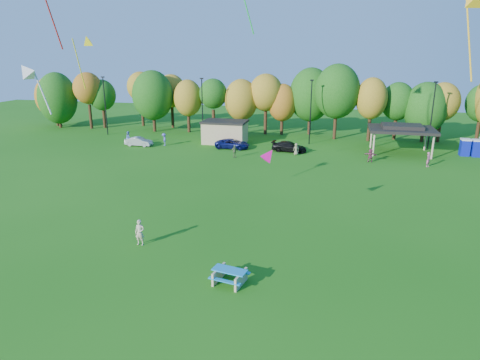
% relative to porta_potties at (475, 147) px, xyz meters
% --- Properties ---
extents(ground, '(160.00, 160.00, 0.00)m').
position_rel_porta_potties_xyz_m(ground, '(-23.22, -37.76, -1.10)').
color(ground, '#19600F').
rests_on(ground, ground).
extents(tree_line, '(93.57, 10.55, 11.15)m').
position_rel_porta_potties_xyz_m(tree_line, '(-24.25, 7.75, 4.82)').
color(tree_line, black).
rests_on(tree_line, ground).
extents(lamp_posts, '(64.50, 0.25, 9.09)m').
position_rel_porta_potties_xyz_m(lamp_posts, '(-21.22, 2.24, 3.80)').
color(lamp_posts, black).
rests_on(lamp_posts, ground).
extents(utility_building, '(6.30, 4.30, 3.25)m').
position_rel_porta_potties_xyz_m(utility_building, '(-33.22, 0.24, 0.54)').
color(utility_building, tan).
rests_on(utility_building, ground).
extents(pavilion, '(8.20, 6.20, 3.77)m').
position_rel_porta_potties_xyz_m(pavilion, '(-9.22, -0.76, 2.13)').
color(pavilion, tan).
rests_on(pavilion, ground).
extents(porta_potties, '(3.75, 2.61, 2.18)m').
position_rel_porta_potties_xyz_m(porta_potties, '(0.00, 0.00, 0.00)').
color(porta_potties, '#0C19A0').
rests_on(porta_potties, ground).
extents(picnic_table, '(2.28, 2.01, 0.86)m').
position_rel_porta_potties_xyz_m(picnic_table, '(-22.88, -37.53, -0.60)').
color(picnic_table, tan).
rests_on(picnic_table, ground).
extents(kite_flyer, '(0.69, 0.48, 1.84)m').
position_rel_porta_potties_xyz_m(kite_flyer, '(-30.21, -33.98, -0.18)').
color(kite_flyer, '#C5AD94').
rests_on(kite_flyer, ground).
extents(car_a, '(3.72, 1.64, 1.24)m').
position_rel_porta_potties_xyz_m(car_a, '(-44.91, -4.20, -0.48)').
color(car_a, silver).
rests_on(car_a, ground).
extents(car_b, '(3.80, 1.36, 1.25)m').
position_rel_porta_potties_xyz_m(car_b, '(-44.53, -4.47, -0.47)').
color(car_b, '#A0A1A6').
rests_on(car_b, ground).
extents(car_c, '(4.75, 2.30, 1.30)m').
position_rel_porta_potties_xyz_m(car_c, '(-31.31, -3.09, -0.45)').
color(car_c, '#0E1455').
rests_on(car_c, ground).
extents(car_d, '(4.82, 2.44, 1.34)m').
position_rel_porta_potties_xyz_m(car_d, '(-23.46, -3.20, -0.43)').
color(car_d, black).
rests_on(car_d, ground).
extents(far_person_0, '(0.87, 0.72, 1.54)m').
position_rel_porta_potties_xyz_m(far_person_0, '(-22.38, -4.89, -0.33)').
color(far_person_0, '#7D7E56').
rests_on(far_person_0, ground).
extents(far_person_1, '(0.98, 0.91, 1.62)m').
position_rel_porta_potties_xyz_m(far_person_1, '(-29.81, -7.98, -0.29)').
color(far_person_1, '#5D6E43').
rests_on(far_person_1, ground).
extents(far_person_2, '(1.10, 1.30, 1.75)m').
position_rel_porta_potties_xyz_m(far_person_2, '(-41.18, -3.38, -0.22)').
color(far_person_2, '#5151B2').
rests_on(far_person_2, ground).
extents(far_person_3, '(1.57, 0.68, 1.64)m').
position_rel_porta_potties_xyz_m(far_person_3, '(-13.26, -6.45, -0.28)').
color(far_person_3, '#853754').
rests_on(far_person_3, ground).
extents(far_person_4, '(0.70, 0.75, 1.72)m').
position_rel_porta_potties_xyz_m(far_person_4, '(-6.83, -7.24, -0.24)').
color(far_person_4, '#BF5A83').
rests_on(far_person_4, ground).
extents(far_person_5, '(1.06, 1.13, 1.86)m').
position_rel_porta_potties_xyz_m(far_person_5, '(-46.51, -3.69, -0.17)').
color(far_person_5, '#557CBB').
rests_on(far_person_5, ground).
extents(kite_2, '(1.29, 3.17, 5.32)m').
position_rel_porta_potties_xyz_m(kite_2, '(-41.45, -20.03, 12.73)').
color(kite_2, yellow).
extents(kite_10, '(1.72, 1.63, 1.37)m').
position_rel_porta_potties_xyz_m(kite_10, '(-22.04, -29.34, 4.70)').
color(kite_10, '#C30A71').
extents(kite_11, '(2.24, 1.26, 3.50)m').
position_rel_porta_potties_xyz_m(kite_11, '(-37.02, -34.52, 10.61)').
color(kite_11, '#BDBDBD').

